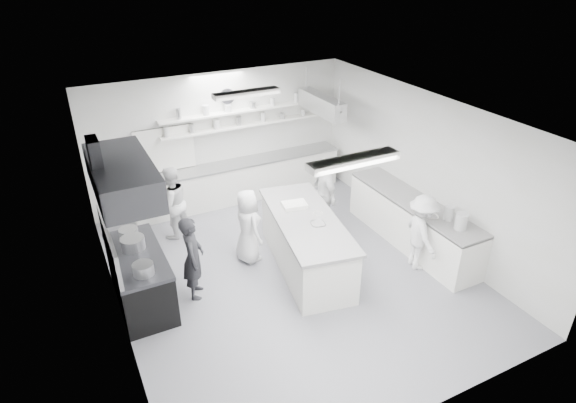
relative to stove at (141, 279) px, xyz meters
name	(u,v)px	position (x,y,z in m)	size (l,w,h in m)	color
floor	(290,273)	(2.60, -0.40, -0.46)	(6.00, 7.00, 0.02)	#9292A1
ceiling	(290,116)	(2.60, -0.40, 2.56)	(6.00, 7.00, 0.02)	white
wall_back	(221,138)	(2.60, 3.10, 1.05)	(6.00, 0.04, 3.00)	beige
wall_front	(428,328)	(2.60, -3.90, 1.05)	(6.00, 0.04, 3.00)	beige
wall_left	(109,244)	(-0.40, -0.40, 1.05)	(0.04, 7.00, 3.00)	beige
wall_right	(426,169)	(5.60, -0.40, 1.05)	(0.04, 7.00, 3.00)	beige
stove	(141,279)	(0.00, 0.00, 0.00)	(0.80, 1.80, 0.90)	black
exhaust_hood	(122,176)	(0.00, 0.00, 1.90)	(0.85, 2.00, 0.50)	#333338
back_counter	(240,181)	(2.90, 2.80, 0.01)	(5.00, 0.60, 0.92)	white
shelf_lower	(251,124)	(3.30, 2.97, 1.30)	(4.20, 0.26, 0.04)	white
shelf_upper	(250,109)	(3.30, 2.97, 1.65)	(4.20, 0.26, 0.04)	white
pass_through_window	(165,149)	(1.30, 3.08, 1.00)	(1.30, 0.04, 1.00)	black
wall_clock	(227,96)	(2.80, 3.06, 2.00)	(0.32, 0.32, 0.05)	white
right_counter	(412,223)	(5.25, -0.60, 0.02)	(0.74, 3.30, 0.94)	white
pot_rack	(321,104)	(4.60, 2.00, 1.85)	(0.30, 1.60, 0.40)	#A4A5A6
light_fixture_front	(354,161)	(2.60, -2.20, 2.49)	(1.30, 0.25, 0.10)	white
light_fixture_rear	(246,93)	(2.60, 1.40, 2.49)	(1.30, 0.25, 0.10)	white
prep_island	(306,244)	(2.96, -0.35, 0.05)	(1.00, 2.70, 0.99)	white
stove_pot	(133,244)	(0.00, 0.19, 0.58)	(0.39, 0.39, 0.25)	#A4A5A6
cook_stove	(193,258)	(0.86, -0.23, 0.31)	(0.55, 0.36, 1.52)	#26262A
cook_back	(172,203)	(1.05, 1.84, 0.33)	(0.75, 0.59, 1.55)	silver
cook_island_left	(248,226)	(2.10, 0.35, 0.28)	(0.72, 0.47, 1.47)	silver
cook_island_right	(324,193)	(4.00, 0.76, 0.35)	(0.94, 0.39, 1.61)	silver
cook_right	(421,233)	(4.84, -1.31, 0.29)	(0.96, 0.55, 1.49)	silver
bowl_island_a	(318,224)	(3.05, -0.61, 0.58)	(0.26, 0.26, 0.06)	#A4A5A6
bowl_island_b	(318,215)	(3.23, -0.30, 0.57)	(0.19, 0.19, 0.06)	white
bowl_right	(432,217)	(5.11, -1.24, 0.52)	(0.23, 0.23, 0.06)	white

